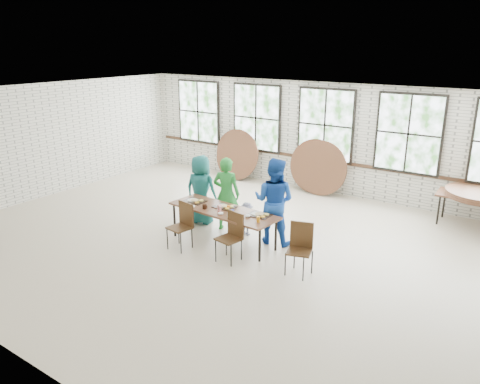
# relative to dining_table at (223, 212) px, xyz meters

# --- Properties ---
(room) EXTENTS (12.00, 12.00, 12.00)m
(room) POSITION_rel_dining_table_xyz_m (0.16, 4.41, 1.14)
(room) COLOR beige
(room) RESTS_ON ground
(dining_table) EXTENTS (2.45, 0.98, 0.74)m
(dining_table) POSITION_rel_dining_table_xyz_m (0.00, 0.00, 0.00)
(dining_table) COLOR brown
(dining_table) RESTS_ON ground
(chair_near_left) EXTENTS (0.48, 0.46, 0.95)m
(chair_near_left) POSITION_rel_dining_table_xyz_m (-0.55, -0.63, -0.13)
(chair_near_left) COLOR #442B16
(chair_near_left) RESTS_ON ground
(chair_near_right) EXTENTS (0.49, 0.47, 0.95)m
(chair_near_right) POSITION_rel_dining_table_xyz_m (0.60, -0.52, -0.13)
(chair_near_right) COLOR #442B16
(chair_near_right) RESTS_ON ground
(chair_spare) EXTENTS (0.52, 0.51, 0.95)m
(chair_spare) POSITION_rel_dining_table_xyz_m (1.91, -0.26, -0.13)
(chair_spare) COLOR #442B16
(chair_spare) RESTS_ON ground
(adult_teal) EXTENTS (0.85, 0.62, 1.60)m
(adult_teal) POSITION_rel_dining_table_xyz_m (-1.11, 0.65, 0.11)
(adult_teal) COLOR #1A6065
(adult_teal) RESTS_ON ground
(adult_green) EXTENTS (0.70, 0.56, 1.65)m
(adult_green) POSITION_rel_dining_table_xyz_m (-0.39, 0.65, 0.14)
(adult_green) COLOR #22822F
(adult_green) RESTS_ON ground
(toddler) EXTENTS (0.48, 0.28, 0.73)m
(toddler) POSITION_rel_dining_table_xyz_m (0.15, 0.65, -0.32)
(toddler) COLOR #161C47
(toddler) RESTS_ON ground
(adult_blue) EXTENTS (0.97, 0.81, 1.81)m
(adult_blue) POSITION_rel_dining_table_xyz_m (0.82, 0.65, 0.21)
(adult_blue) COLOR #1747A7
(adult_blue) RESTS_ON ground
(storage_table) EXTENTS (1.83, 0.83, 0.74)m
(storage_table) POSITION_rel_dining_table_xyz_m (4.19, 3.92, -0.00)
(storage_table) COLOR brown
(storage_table) RESTS_ON ground
(tabletop_clutter) EXTENTS (2.04, 0.64, 0.11)m
(tabletop_clutter) POSITION_rel_dining_table_xyz_m (0.10, -0.04, 0.08)
(tabletop_clutter) COLOR black
(tabletop_clutter) RESTS_ON dining_table
(round_tops_leaning) EXTENTS (4.35, 0.45, 1.49)m
(round_tops_leaning) POSITION_rel_dining_table_xyz_m (-1.23, 4.17, 0.05)
(round_tops_leaning) COLOR brown
(round_tops_leaning) RESTS_ON ground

